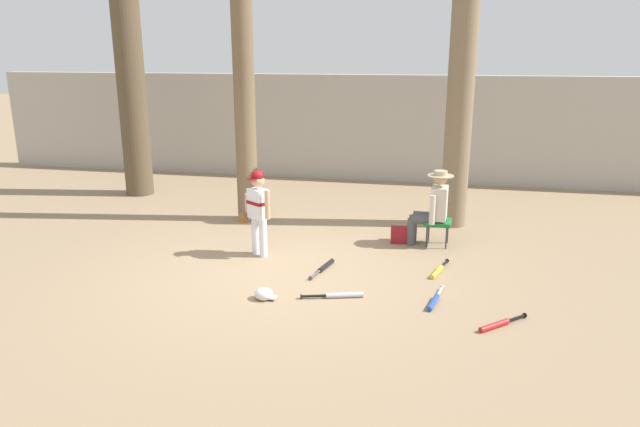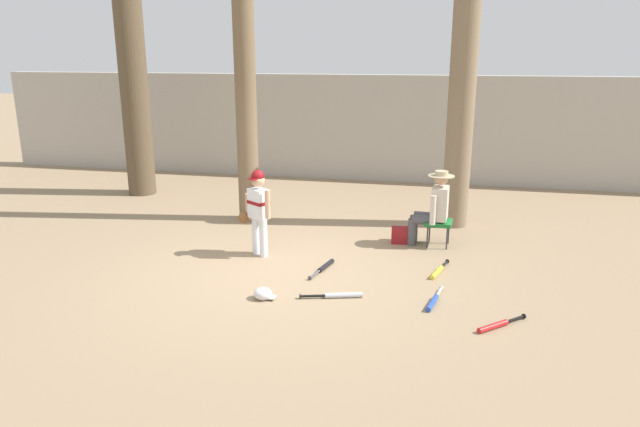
# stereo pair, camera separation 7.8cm
# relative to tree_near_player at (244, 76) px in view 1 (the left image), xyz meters

# --- Properties ---
(ground_plane) EXTENTS (60.00, 60.00, 0.00)m
(ground_plane) POSITION_rel_tree_near_player_xyz_m (1.26, -2.49, -2.56)
(ground_plane) COLOR #937A5B
(concrete_back_wall) EXTENTS (18.00, 0.36, 2.45)m
(concrete_back_wall) POSITION_rel_tree_near_player_xyz_m (1.26, 3.89, -1.33)
(concrete_back_wall) COLOR #ADA89E
(concrete_back_wall) RESTS_ON ground
(tree_near_player) EXTENTS (0.59, 0.59, 5.74)m
(tree_near_player) POSITION_rel_tree_near_player_xyz_m (0.00, 0.00, 0.00)
(tree_near_player) COLOR brown
(tree_near_player) RESTS_ON ground
(tree_behind_spectator) EXTENTS (0.59, 0.59, 4.44)m
(tree_behind_spectator) POSITION_rel_tree_near_player_xyz_m (3.65, 0.41, -0.61)
(tree_behind_spectator) COLOR #7F6B51
(tree_behind_spectator) RESTS_ON ground
(young_ballplayer) EXTENTS (0.60, 0.38, 1.31)m
(young_ballplayer) POSITION_rel_tree_near_player_xyz_m (0.77, -1.82, -1.81)
(young_ballplayer) COLOR white
(young_ballplayer) RESTS_ON ground
(folding_stool) EXTENTS (0.43, 0.43, 0.41)m
(folding_stool) POSITION_rel_tree_near_player_xyz_m (3.40, -0.80, -2.19)
(folding_stool) COLOR #196B2D
(folding_stool) RESTS_ON ground
(seated_spectator) EXTENTS (0.67, 0.54, 1.20)m
(seated_spectator) POSITION_rel_tree_near_player_xyz_m (3.30, -0.79, -1.92)
(seated_spectator) COLOR #47474C
(seated_spectator) RESTS_ON ground
(handbag_beside_stool) EXTENTS (0.36, 0.21, 0.26)m
(handbag_beside_stool) POSITION_rel_tree_near_player_xyz_m (2.84, -0.80, -2.43)
(handbag_beside_stool) COLOR maroon
(handbag_beside_stool) RESTS_ON ground
(tree_far_left) EXTENTS (0.92, 0.92, 6.58)m
(tree_far_left) POSITION_rel_tree_near_player_xyz_m (-2.92, 1.40, 0.25)
(tree_far_left) COLOR brown
(tree_far_left) RESTS_ON ground
(bat_aluminum_silver) EXTENTS (0.77, 0.28, 0.07)m
(bat_aluminum_silver) POSITION_rel_tree_near_player_xyz_m (2.24, -3.12, -2.52)
(bat_aluminum_silver) COLOR #B7BCC6
(bat_aluminum_silver) RESTS_ON ground
(bat_yellow_trainer) EXTENTS (0.26, 0.71, 0.07)m
(bat_yellow_trainer) POSITION_rel_tree_near_player_xyz_m (3.43, -2.02, -2.52)
(bat_yellow_trainer) COLOR yellow
(bat_yellow_trainer) RESTS_ON ground
(bat_black_composite) EXTENTS (0.23, 0.74, 0.07)m
(bat_black_composite) POSITION_rel_tree_near_player_xyz_m (1.86, -2.20, -2.52)
(bat_black_composite) COLOR black
(bat_black_composite) RESTS_ON ground
(bat_red_barrel) EXTENTS (0.57, 0.54, 0.07)m
(bat_red_barrel) POSITION_rel_tree_near_player_xyz_m (4.10, -3.55, -2.52)
(bat_red_barrel) COLOR red
(bat_red_barrel) RESTS_ON ground
(bat_blue_youth) EXTENTS (0.21, 0.72, 0.07)m
(bat_blue_youth) POSITION_rel_tree_near_player_xyz_m (3.40, -3.05, -2.52)
(bat_blue_youth) COLOR #2347AD
(bat_blue_youth) RESTS_ON ground
(batting_helmet_white) EXTENTS (0.28, 0.21, 0.16)m
(batting_helmet_white) POSITION_rel_tree_near_player_xyz_m (1.33, -3.36, -2.49)
(batting_helmet_white) COLOR silver
(batting_helmet_white) RESTS_ON ground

